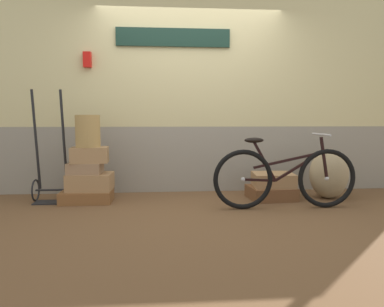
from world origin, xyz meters
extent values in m
cube|color=brown|center=(0.00, 0.00, -0.03)|extent=(9.05, 5.20, 0.06)
cube|color=gray|center=(0.00, 0.85, 0.45)|extent=(7.05, 0.20, 0.91)
cube|color=#CCBC84|center=(0.00, 0.85, 1.99)|extent=(7.05, 0.20, 2.15)
cube|color=#142D23|center=(-0.23, 0.73, 2.10)|extent=(1.52, 0.04, 0.24)
cube|color=red|center=(-1.36, 0.71, 1.79)|extent=(0.10, 0.08, 0.20)
cube|color=brown|center=(-1.31, 0.21, 0.07)|extent=(0.61, 0.42, 0.14)
cube|color=#9E754C|center=(-1.28, 0.25, 0.25)|extent=(0.54, 0.42, 0.21)
cube|color=#937051|center=(-1.33, 0.23, 0.42)|extent=(0.41, 0.33, 0.13)
cube|color=#9E754C|center=(-1.27, 0.23, 0.58)|extent=(0.45, 0.33, 0.19)
cube|color=brown|center=(0.99, 0.19, 0.08)|extent=(0.58, 0.52, 0.16)
cube|color=#9E754C|center=(1.02, 0.22, 0.24)|extent=(0.54, 0.48, 0.17)
cylinder|color=#A8844C|center=(-1.28, 0.22, 0.87)|extent=(0.29, 0.29, 0.39)
torus|color=black|center=(-1.95, 0.31, 0.14)|extent=(0.02, 0.28, 0.28)
torus|color=black|center=(-1.56, 0.31, 0.14)|extent=(0.02, 0.28, 0.28)
cylinder|color=black|center=(-1.76, 0.31, 0.14)|extent=(0.39, 0.02, 0.02)
cylinder|color=black|center=(-1.92, 0.31, 0.75)|extent=(0.03, 0.19, 1.23)
cylinder|color=black|center=(-1.59, 0.31, 0.75)|extent=(0.03, 0.19, 1.23)
cube|color=black|center=(-1.76, 0.20, 0.01)|extent=(0.35, 0.22, 0.02)
ellipsoid|color=#9E8966|center=(1.74, 0.17, 0.32)|extent=(0.49, 0.42, 0.64)
torus|color=black|center=(0.51, -0.29, 0.34)|extent=(0.68, 0.06, 0.68)
sphere|color=#B2B2B7|center=(0.51, -0.29, 0.34)|extent=(0.05, 0.05, 0.05)
torus|color=black|center=(1.49, -0.30, 0.34)|extent=(0.68, 0.06, 0.68)
sphere|color=#B2B2B7|center=(1.49, -0.30, 0.34)|extent=(0.05, 0.05, 0.05)
cube|color=black|center=(1.14, -0.29, 0.48)|extent=(0.53, 0.03, 0.34)
cube|color=black|center=(0.76, -0.29, 0.54)|extent=(0.28, 0.03, 0.45)
cube|color=black|center=(0.70, -0.29, 0.33)|extent=(0.37, 0.03, 0.04)
cube|color=black|center=(1.02, -0.29, 0.55)|extent=(0.78, 0.03, 0.19)
cube|color=black|center=(1.44, -0.30, 0.58)|extent=(0.11, 0.03, 0.48)
ellipsoid|color=black|center=(0.63, -0.29, 0.78)|extent=(0.22, 0.09, 0.06)
cylinder|color=#A5A5AD|center=(1.40, -0.30, 0.84)|extent=(0.03, 0.46, 0.02)
camera|label=1|loc=(-0.39, -4.24, 1.02)|focal=33.87mm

